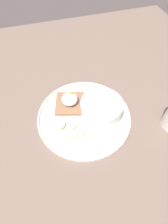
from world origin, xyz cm
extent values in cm
cube|color=#6F5C51|center=(0.00, 0.00, 1.00)|extent=(120.00, 120.00, 2.00)
cylinder|color=silver|center=(0.00, 0.00, 2.50)|extent=(27.87, 27.87, 1.00)
torus|color=silver|center=(0.00, 0.00, 3.30)|extent=(27.67, 27.67, 0.60)
cylinder|color=white|center=(4.71, -1.38, 6.02)|extent=(11.62, 11.62, 6.03)
torus|color=white|center=(4.71, -1.38, 9.03)|extent=(11.82, 11.82, 0.60)
cylinder|color=#B76B7F|center=(4.71, -1.38, 5.77)|extent=(10.22, 10.22, 5.14)
ellipsoid|color=#B76B7F|center=(4.71, -1.38, 8.14)|extent=(9.71, 9.71, 1.20)
ellipsoid|color=tan|center=(5.68, 1.68, 8.42)|extent=(1.09, 1.45, 0.56)
ellipsoid|color=tan|center=(4.47, -2.22, 8.47)|extent=(1.82, 1.74, 0.66)
ellipsoid|color=#C8BF8D|center=(4.95, -0.83, 8.44)|extent=(1.12, 1.52, 0.59)
ellipsoid|color=#C7B995|center=(3.60, -0.38, 8.55)|extent=(2.17, 1.75, 0.81)
ellipsoid|color=beige|center=(5.96, -2.68, 8.49)|extent=(1.84, 1.45, 0.69)
ellipsoid|color=beige|center=(2.31, -0.53, 8.48)|extent=(1.64, 1.89, 0.69)
cube|color=#876146|center=(-2.95, 5.18, 4.08)|extent=(10.89, 10.89, 0.30)
cube|color=tan|center=(-2.95, 5.18, 3.59)|extent=(10.67, 10.67, 1.18)
ellipsoid|color=white|center=(-2.95, 5.18, 5.94)|extent=(4.86, 4.80, 3.52)
sphere|color=orange|center=(-2.28, 5.81, 6.71)|extent=(2.08, 2.08, 2.08)
cylinder|color=beige|center=(-4.29, -2.58, 3.59)|extent=(3.68, 3.71, 1.36)
cylinder|color=tan|center=(-4.29, -2.58, 4.09)|extent=(0.66, 0.66, 0.19)
cylinder|color=#F0E9B9|center=(-5.70, -4.95, 3.67)|extent=(4.05, 4.14, 1.54)
cylinder|color=#BBB590|center=(-5.70, -4.95, 4.24)|extent=(0.73, 0.74, 0.19)
cylinder|color=beige|center=(-7.64, -1.34, 3.65)|extent=(3.88, 3.98, 1.59)
cylinder|color=#B2B089|center=(-7.64, -1.34, 4.15)|extent=(0.70, 0.71, 0.23)
cylinder|color=beige|center=(-3.01, -5.46, 3.76)|extent=(4.14, 4.12, 1.68)
cylinder|color=#B7AE90|center=(-3.01, -5.46, 4.45)|extent=(0.73, 0.73, 0.17)
cylinder|color=beige|center=(-8.54, -4.61, 3.42)|extent=(3.53, 3.53, 0.84)
cylinder|color=#B5AE8A|center=(-8.54, -4.61, 3.83)|extent=(0.64, 0.64, 0.12)
camera|label=1|loc=(-8.50, -28.14, 46.29)|focal=28.00mm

